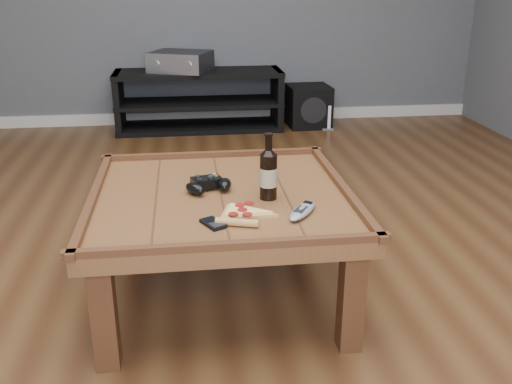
{
  "coord_description": "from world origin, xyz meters",
  "views": [
    {
      "loc": [
        -0.12,
        -2.08,
        1.25
      ],
      "look_at": [
        0.12,
        -0.18,
        0.52
      ],
      "focal_mm": 40.0,
      "sensor_mm": 36.0,
      "label": 1
    }
  ],
  "objects": [
    {
      "name": "game_controller",
      "position": [
        -0.04,
        0.04,
        0.48
      ],
      "size": [
        0.2,
        0.16,
        0.06
      ],
      "rotation": [
        0.0,
        0.0,
        0.27
      ],
      "color": "black",
      "rests_on": "coffee_table"
    },
    {
      "name": "remote_control",
      "position": [
        0.28,
        -0.24,
        0.46
      ],
      "size": [
        0.16,
        0.2,
        0.03
      ],
      "rotation": [
        0.0,
        0.0,
        -0.58
      ],
      "color": "gray",
      "rests_on": "coffee_table"
    },
    {
      "name": "smartphone",
      "position": [
        -0.05,
        -0.3,
        0.46
      ],
      "size": [
        0.09,
        0.11,
        0.01
      ],
      "rotation": [
        0.0,
        0.0,
        0.49
      ],
      "color": "black",
      "rests_on": "coffee_table"
    },
    {
      "name": "ground",
      "position": [
        0.0,
        0.0,
        0.0
      ],
      "size": [
        6.0,
        6.0,
        0.0
      ],
      "primitive_type": "plane",
      "color": "#442613",
      "rests_on": "ground"
    },
    {
      "name": "beer_bottle",
      "position": [
        0.18,
        -0.07,
        0.55
      ],
      "size": [
        0.07,
        0.07,
        0.26
      ],
      "color": "black",
      "rests_on": "coffee_table"
    },
    {
      "name": "baseboard",
      "position": [
        0.0,
        2.99,
        0.05
      ],
      "size": [
        5.0,
        0.02,
        0.1
      ],
      "primitive_type": "cube",
      "color": "silver",
      "rests_on": "ground"
    },
    {
      "name": "game_console",
      "position": [
        1.1,
        2.64,
        0.1
      ],
      "size": [
        0.12,
        0.18,
        0.21
      ],
      "rotation": [
        0.0,
        0.0,
        -0.14
      ],
      "color": "slate",
      "rests_on": "ground"
    },
    {
      "name": "pizza_slice",
      "position": [
        0.06,
        -0.23,
        0.46
      ],
      "size": [
        0.23,
        0.3,
        0.03
      ],
      "rotation": [
        0.0,
        0.0,
        -0.29
      ],
      "color": "#B3864E",
      "rests_on": "coffee_table"
    },
    {
      "name": "media_console",
      "position": [
        0.0,
        2.75,
        0.25
      ],
      "size": [
        1.4,
        0.45,
        0.5
      ],
      "color": "black",
      "rests_on": "ground"
    },
    {
      "name": "av_receiver",
      "position": [
        -0.14,
        2.74,
        0.58
      ],
      "size": [
        0.57,
        0.53,
        0.16
      ],
      "rotation": [
        0.0,
        0.0,
        -0.39
      ],
      "color": "black",
      "rests_on": "media_console"
    },
    {
      "name": "coffee_table",
      "position": [
        0.0,
        0.0,
        0.39
      ],
      "size": [
        1.03,
        1.03,
        0.48
      ],
      "color": "brown",
      "rests_on": "ground"
    },
    {
      "name": "subwoofer",
      "position": [
        0.95,
        2.74,
        0.18
      ],
      "size": [
        0.37,
        0.37,
        0.35
      ],
      "rotation": [
        0.0,
        0.0,
        0.04
      ],
      "color": "black",
      "rests_on": "ground"
    }
  ]
}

